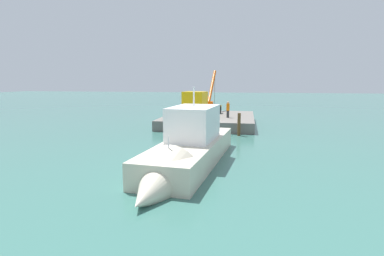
{
  "coord_description": "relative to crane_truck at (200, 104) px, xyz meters",
  "views": [
    {
      "loc": [
        28.53,
        4.2,
        4.97
      ],
      "look_at": [
        1.29,
        -0.78,
        0.62
      ],
      "focal_mm": 28.34,
      "sensor_mm": 36.0,
      "label": 1
    }
  ],
  "objects": [
    {
      "name": "dock",
      "position": [
        -0.58,
        1.0,
        -1.87
      ],
      "size": [
        11.74,
        9.88,
        1.03
      ],
      "primitive_type": "cube",
      "color": "slate",
      "rests_on": "ground"
    },
    {
      "name": "piling_near",
      "position": [
        6.02,
        -2.05,
        -1.27
      ],
      "size": [
        0.36,
        0.36,
        2.22
      ],
      "primitive_type": "cylinder",
      "color": "brown",
      "rests_on": "ground"
    },
    {
      "name": "crane_truck",
      "position": [
        0.0,
        0.0,
        0.0
      ],
      "size": [
        10.59,
        3.85,
        5.3
      ],
      "color": "orange",
      "rests_on": "dock"
    },
    {
      "name": "moored_yacht",
      "position": [
        17.33,
        1.77,
        -1.74
      ],
      "size": [
        13.55,
        4.38,
        5.84
      ],
      "color": "beige",
      "rests_on": "ground"
    },
    {
      "name": "piling_mid",
      "position": [
        6.1,
        0.89,
        -1.48
      ],
      "size": [
        0.29,
        0.29,
        1.8
      ],
      "primitive_type": "cylinder",
      "color": "brown",
      "rests_on": "ground"
    },
    {
      "name": "piling_far",
      "position": [
        5.96,
        4.51,
        -1.35
      ],
      "size": [
        0.29,
        0.29,
        2.06
      ],
      "primitive_type": "cylinder",
      "color": "brown",
      "rests_on": "ground"
    },
    {
      "name": "ground",
      "position": [
        4.95,
        1.0,
        -2.38
      ],
      "size": [
        200.0,
        200.0,
        0.0
      ],
      "primitive_type": "plane",
      "color": "#386B60"
    },
    {
      "name": "dock_worker",
      "position": [
        1.03,
        3.18,
        -0.46
      ],
      "size": [
        0.34,
        0.34,
        1.74
      ],
      "color": "#2F2F2F",
      "rests_on": "dock"
    },
    {
      "name": "salvaged_car",
      "position": [
        7.62,
        0.39,
        -1.8
      ],
      "size": [
        4.01,
        2.95,
        3.48
      ],
      "color": "navy",
      "rests_on": "ground"
    }
  ]
}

